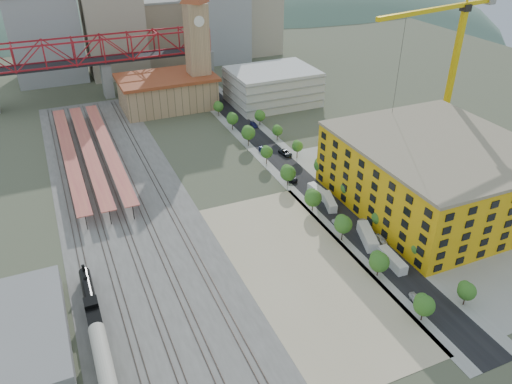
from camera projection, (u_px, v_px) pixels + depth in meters
name	position (u px, v px, depth m)	size (l,w,h in m)	color
ground	(262.00, 201.00, 140.53)	(400.00, 400.00, 0.00)	#474C38
ballast_strip	(122.00, 198.00, 141.93)	(36.00, 165.00, 0.06)	#605E59
dirt_lot	(303.00, 270.00, 114.25)	(28.00, 67.00, 0.06)	tan
street_asphalt	(289.00, 167.00, 157.87)	(12.00, 170.00, 0.06)	black
sidewalk_west	(273.00, 171.00, 155.98)	(3.00, 170.00, 0.04)	gray
sidewalk_east	(304.00, 164.00, 159.77)	(3.00, 170.00, 0.04)	gray
construction_pad	(437.00, 201.00, 140.22)	(50.00, 90.00, 0.06)	gray
rail_tracks	(115.00, 199.00, 141.25)	(26.56, 160.00, 0.18)	#382B23
platform_canopies	(88.00, 150.00, 159.92)	(16.00, 80.00, 4.12)	#CE6E4F
station_hall	(167.00, 92.00, 200.19)	(38.00, 24.00, 13.10)	tan
clock_tower	(197.00, 34.00, 191.91)	(12.00, 12.00, 52.00)	tan
parking_garage	(272.00, 86.00, 204.67)	(34.00, 26.00, 14.00)	silver
truss_bridge	(103.00, 52.00, 205.28)	(94.00, 9.60, 25.60)	gray
construction_building	(435.00, 174.00, 134.42)	(44.60, 50.60, 18.80)	yellow
warehouse	(5.00, 340.00, 92.82)	(22.00, 32.00, 5.00)	gray
street_trees	(304.00, 182.00, 149.99)	(15.40, 124.40, 8.00)	#2B6C20
skyline	(157.00, 19.00, 243.94)	(133.00, 46.00, 60.00)	#9EA0A3
distant_hills	(181.00, 119.00, 401.85)	(647.00, 264.00, 227.00)	#4C6B59
locomotive	(90.00, 299.00, 103.28)	(2.71, 20.90, 5.22)	black
coach	(105.00, 366.00, 87.11)	(3.00, 17.42, 5.47)	#2F3B20
tower_crane	(450.00, 50.00, 151.49)	(50.52, 12.14, 54.68)	yellow
site_trailer_a	(392.00, 260.00, 115.43)	(2.39, 9.08, 2.49)	silver
site_trailer_b	(367.00, 236.00, 123.23)	(2.70, 10.25, 2.81)	silver
site_trailer_c	(329.00, 202.00, 137.79)	(2.29, 8.71, 2.38)	silver
site_trailer_d	(319.00, 192.00, 142.31)	(2.28, 8.66, 2.37)	silver
car_0	(416.00, 299.00, 104.88)	(1.65, 4.11, 1.40)	silver
car_1	(339.00, 224.00, 129.30)	(1.45, 4.14, 1.37)	#A09FA5
car_2	(291.00, 177.00, 150.62)	(2.62, 5.68, 1.58)	black
car_3	(264.00, 151.00, 166.63)	(1.99, 4.89, 1.42)	navy
car_4	(381.00, 239.00, 123.40)	(1.62, 4.04, 1.37)	white
car_5	(365.00, 224.00, 128.98)	(1.58, 4.53, 1.49)	#A9AAAE
car_6	(285.00, 153.00, 165.24)	(2.52, 5.47, 1.52)	black
car_7	(254.00, 125.00, 186.11)	(1.89, 4.65, 1.35)	navy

